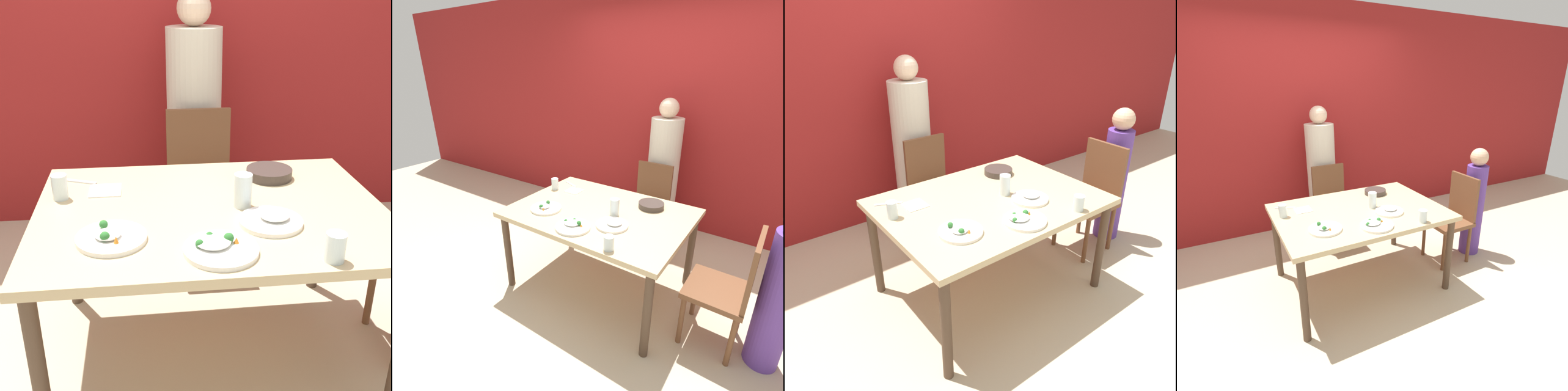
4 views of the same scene
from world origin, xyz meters
TOP-DOWN VIEW (x-y plane):
  - ground_plane at (0.00, 0.00)m, footprint 10.00×10.00m
  - wall_back at (0.00, 1.53)m, footprint 10.00×0.06m
  - dining_table at (0.00, 0.00)m, footprint 1.44×1.05m
  - chair_adult_spot at (0.06, 0.86)m, footprint 0.40×0.40m
  - chair_child_spot at (1.06, -0.06)m, footprint 0.40×0.40m
  - person_adult at (0.06, 1.20)m, footprint 0.34×0.34m
  - person_child at (1.34, -0.06)m, footprint 0.22×0.22m
  - bowl_curry at (0.32, 0.30)m, footprint 0.21×0.21m
  - plate_rice_adult at (-0.40, -0.23)m, footprint 0.26×0.26m
  - plate_rice_child at (-0.02, -0.35)m, footprint 0.26×0.26m
  - plate_noodles at (0.21, -0.17)m, footprint 0.25×0.25m
  - glass_water_tall at (-0.63, 0.16)m, footprint 0.07×0.07m
  - glass_water_short at (0.35, -0.46)m, footprint 0.07×0.07m
  - glass_water_center at (0.13, 0.00)m, footprint 0.08×0.08m
  - napkin_folded at (-0.44, 0.22)m, footprint 0.14×0.14m
  - fork_steel at (-0.57, 0.34)m, footprint 0.17×0.09m

SIDE VIEW (x-z plane):
  - ground_plane at x=0.00m, z-range 0.00..0.00m
  - chair_adult_spot at x=0.06m, z-range 0.04..0.96m
  - chair_child_spot at x=1.06m, z-range 0.04..0.96m
  - person_child at x=1.34m, z-range -0.02..1.16m
  - dining_table at x=0.00m, z-range 0.30..1.05m
  - person_adult at x=0.06m, z-range -0.06..1.50m
  - napkin_folded at x=-0.44m, z-range 0.75..0.75m
  - fork_steel at x=-0.57m, z-range 0.75..0.75m
  - plate_rice_adult at x=-0.40m, z-range 0.73..0.79m
  - plate_noodles at x=0.21m, z-range 0.74..0.79m
  - plate_rice_child at x=-0.02m, z-range 0.74..0.79m
  - bowl_curry at x=0.32m, z-range 0.75..0.79m
  - glass_water_short at x=0.35m, z-range 0.75..0.85m
  - glass_water_tall at x=-0.63m, z-range 0.75..0.86m
  - glass_water_center at x=0.13m, z-range 0.75..0.89m
  - wall_back at x=0.00m, z-range 0.00..2.70m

